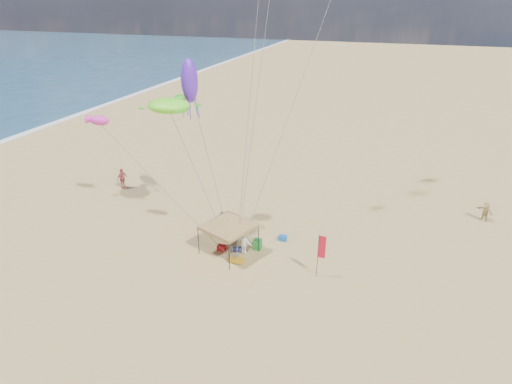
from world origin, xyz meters
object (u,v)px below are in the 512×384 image
at_px(feather_flag, 321,250).
at_px(person_far_c, 485,211).
at_px(person_far_a, 122,178).
at_px(person_near_a, 245,241).
at_px(person_near_c, 244,242).
at_px(beach_cart, 236,260).
at_px(canopy_tent, 228,214).
at_px(cooler_blue, 283,238).
at_px(chair_green, 258,244).
at_px(cooler_red, 222,248).
at_px(person_near_b, 223,223).
at_px(chair_yellow, 215,232).

relative_size(feather_flag, person_far_c, 1.92).
bearing_deg(person_far_c, person_far_a, -125.79).
xyz_separation_m(person_near_a, person_near_c, (-0.02, -0.16, 0.03)).
bearing_deg(person_near_a, beach_cart, 69.26).
distance_m(canopy_tent, person_far_c, 19.59).
bearing_deg(cooler_blue, person_far_a, 166.05).
bearing_deg(person_near_c, person_far_c, -143.45).
bearing_deg(person_far_a, chair_green, -100.94).
relative_size(chair_green, person_far_c, 0.46).
distance_m(canopy_tent, person_near_a, 2.33).
xyz_separation_m(cooler_red, person_far_a, (-12.14, 6.43, 0.73)).
distance_m(person_near_b, person_near_c, 2.99).
bearing_deg(person_near_b, person_near_c, -70.74).
xyz_separation_m(person_near_a, person_far_c, (15.49, 9.92, -0.05)).
xyz_separation_m(feather_flag, cooler_red, (-6.73, 0.82, -1.77)).
bearing_deg(feather_flag, cooler_blue, 133.82).
relative_size(feather_flag, person_near_b, 1.76).
xyz_separation_m(beach_cart, person_far_a, (-13.61, 7.44, 0.72)).
bearing_deg(feather_flag, cooler_red, 173.04).
bearing_deg(beach_cart, person_near_a, 86.06).
relative_size(beach_cart, person_far_a, 0.49).
relative_size(person_near_c, person_far_c, 1.11).
bearing_deg(person_near_b, person_near_a, -68.07).
xyz_separation_m(feather_flag, cooler_blue, (-3.22, 3.36, -1.77)).
relative_size(feather_flag, chair_green, 4.19).
height_order(chair_green, person_near_b, person_near_b).
relative_size(person_near_a, person_near_b, 0.98).
bearing_deg(cooler_red, person_far_c, 31.12).
bearing_deg(cooler_red, chair_green, 23.30).
height_order(feather_flag, person_far_a, feather_flag).
height_order(chair_green, beach_cart, chair_green).
height_order(person_near_a, person_far_a, person_far_a).
distance_m(chair_green, person_near_a, 0.98).
relative_size(canopy_tent, chair_yellow, 7.44).
bearing_deg(person_near_c, beach_cart, 90.12).
height_order(cooler_blue, person_near_a, person_near_a).
bearing_deg(person_near_c, person_far_a, -20.85).
bearing_deg(person_near_c, cooler_red, 11.67).
distance_m(chair_green, person_far_c, 17.54).
bearing_deg(feather_flag, chair_green, 158.59).
distance_m(cooler_blue, person_near_c, 3.11).
bearing_deg(beach_cart, cooler_blue, 60.16).
relative_size(chair_green, person_near_a, 0.43).
bearing_deg(person_far_c, person_near_c, -100.33).
xyz_separation_m(canopy_tent, person_far_a, (-12.71, 6.50, -1.96)).
distance_m(person_near_c, person_far_c, 18.49).
distance_m(feather_flag, person_near_a, 5.42).
distance_m(cooler_blue, chair_yellow, 4.78).
bearing_deg(person_far_c, canopy_tent, -101.17).
relative_size(canopy_tent, person_far_a, 2.84).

